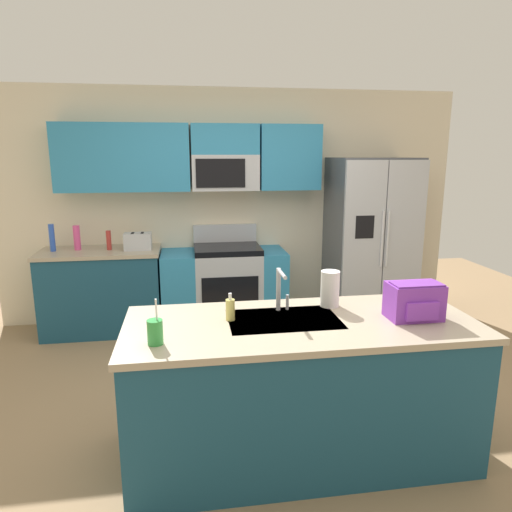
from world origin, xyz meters
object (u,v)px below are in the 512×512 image
object	(u,v)px
refrigerator	(370,241)
bottle_pink	(77,238)
pepper_mill	(109,240)
backpack	(414,300)
soap_dispenser	(230,309)
paper_towel_roll	(330,289)
bottle_blue	(52,238)
toaster	(138,241)
drink_cup_green	(155,332)
sink_faucet	(280,286)
range_oven	(224,286)

from	to	relation	value
refrigerator	bottle_pink	distance (m)	3.20
pepper_mill	backpack	distance (m)	3.26
bottle_pink	soap_dispenser	distance (m)	2.72
paper_towel_roll	backpack	size ratio (longest dim) A/B	0.75
soap_dispenser	bottle_pink	bearing A→B (deg)	120.79
refrigerator	bottle_blue	xyz separation A→B (m)	(-3.44, 0.08, 0.12)
paper_towel_roll	refrigerator	bearing A→B (deg)	61.16
refrigerator	backpack	size ratio (longest dim) A/B	5.78
bottle_blue	soap_dispenser	xyz separation A→B (m)	(1.63, -2.29, -0.07)
toaster	pepper_mill	distance (m)	0.31
refrigerator	bottle_pink	size ratio (longest dim) A/B	7.18
paper_towel_roll	bottle_pink	bearing A→B (deg)	133.61
bottle_blue	drink_cup_green	world-z (taller)	bottle_blue
backpack	pepper_mill	bearing A→B (deg)	131.92
backpack	bottle_pink	bearing A→B (deg)	135.36
toaster	bottle_blue	world-z (taller)	bottle_blue
pepper_mill	sink_faucet	distance (m)	2.58
drink_cup_green	paper_towel_roll	world-z (taller)	drink_cup_green
sink_faucet	backpack	distance (m)	0.83
refrigerator	backpack	xyz separation A→B (m)	(-0.69, -2.36, 0.09)
bottle_blue	backpack	size ratio (longest dim) A/B	0.89
drink_cup_green	bottle_pink	bearing A→B (deg)	110.02
toaster	backpack	bearing A→B (deg)	-51.71
pepper_mill	backpack	world-z (taller)	backpack
bottle_pink	paper_towel_roll	distance (m)	3.00
pepper_mill	sink_faucet	xyz separation A→B (m)	(1.39, -2.18, 0.07)
soap_dispenser	toaster	bearing A→B (deg)	108.75
bottle_pink	bottle_blue	xyz separation A→B (m)	(-0.24, -0.04, 0.01)
toaster	bottle_pink	distance (m)	0.64
pepper_mill	paper_towel_roll	bearing A→B (deg)	-50.64
bottle_pink	backpack	bearing A→B (deg)	-44.64
soap_dispenser	pepper_mill	bearing A→B (deg)	114.93
range_oven	bottle_blue	bearing A→B (deg)	179.72
refrigerator	toaster	world-z (taller)	refrigerator
bottle_pink	refrigerator	bearing A→B (deg)	-2.17
refrigerator	sink_faucet	world-z (taller)	refrigerator
soap_dispenser	drink_cup_green	bearing A→B (deg)	-144.86
bottle_blue	drink_cup_green	xyz separation A→B (m)	(1.20, -2.60, -0.07)
refrigerator	bottle_blue	size ratio (longest dim) A/B	6.51
range_oven	bottle_pink	size ratio (longest dim) A/B	5.28
range_oven	refrigerator	xyz separation A→B (m)	(1.66, -0.07, 0.48)
toaster	pepper_mill	size ratio (longest dim) A/B	1.37
pepper_mill	paper_towel_roll	xyz separation A→B (m)	(1.74, -2.12, 0.02)
bottle_pink	drink_cup_green	distance (m)	2.81
sink_faucet	toaster	bearing A→B (deg)	117.11
range_oven	backpack	size ratio (longest dim) A/B	4.25
range_oven	refrigerator	world-z (taller)	refrigerator
refrigerator	soap_dispenser	world-z (taller)	refrigerator
pepper_mill	drink_cup_green	size ratio (longest dim) A/B	0.80
range_oven	paper_towel_roll	size ratio (longest dim) A/B	5.67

